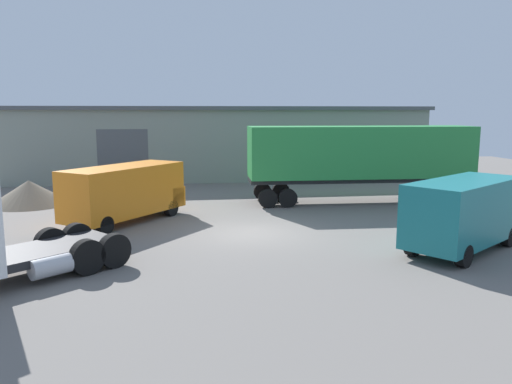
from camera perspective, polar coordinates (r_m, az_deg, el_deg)
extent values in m
plane|color=slate|center=(19.57, -0.68, -4.72)|extent=(60.00, 60.00, 0.00)
cube|color=gray|center=(36.47, -4.36, 5.53)|extent=(28.88, 6.96, 4.81)
cube|color=#474C51|center=(36.40, -4.41, 9.51)|extent=(29.38, 7.46, 0.25)
cube|color=#4C5156|center=(33.21, -14.95, 3.85)|extent=(3.20, 0.08, 3.60)
cube|color=#4C5156|center=(34.16, 6.79, 4.23)|extent=(3.20, 0.08, 3.60)
cube|color=#232326|center=(16.11, -22.12, -6.09)|extent=(4.11, 3.91, 0.24)
cylinder|color=#B2B2B7|center=(15.03, -22.42, -7.86)|extent=(1.20, 1.14, 0.56)
cylinder|color=black|center=(15.40, -18.75, -7.06)|extent=(1.00, 0.91, 1.05)
cylinder|color=black|center=(17.29, -22.41, -5.51)|extent=(1.00, 0.91, 1.05)
cylinder|color=black|center=(15.84, -15.91, -6.47)|extent=(1.00, 0.91, 1.05)
cylinder|color=black|center=(17.68, -19.79, -5.04)|extent=(1.00, 0.91, 1.05)
cube|color=#28843D|center=(26.47, 11.84, 4.54)|extent=(11.66, 2.94, 2.61)
cube|color=#232326|center=(26.62, 11.74, 1.49)|extent=(11.63, 2.19, 0.24)
cube|color=#232326|center=(28.74, 18.03, 0.42)|extent=(0.17, 0.17, 1.11)
cube|color=#232326|center=(27.30, 19.39, -0.09)|extent=(0.17, 0.17, 1.11)
cylinder|color=black|center=(26.87, 2.85, 0.10)|extent=(0.95, 0.34, 0.94)
cylinder|color=black|center=(24.73, 3.65, -0.70)|extent=(0.95, 0.34, 0.94)
cylinder|color=black|center=(26.73, 0.74, 0.07)|extent=(0.95, 0.34, 0.94)
cylinder|color=black|center=(24.58, 1.35, -0.74)|extent=(0.95, 0.34, 0.94)
cube|color=orange|center=(21.97, -14.79, 0.21)|extent=(5.02, 5.64, 2.06)
cube|color=orange|center=(23.85, -10.63, -0.38)|extent=(2.13, 1.94, 0.90)
cube|color=black|center=(23.41, -11.33, 1.88)|extent=(1.37, 1.10, 0.74)
cylinder|color=black|center=(24.15, -12.83, -1.41)|extent=(0.68, 0.75, 0.72)
cylinder|color=black|center=(23.05, -9.70, -1.81)|extent=(0.68, 0.75, 0.72)
cylinder|color=black|center=(21.44, -20.04, -3.07)|extent=(0.68, 0.75, 0.72)
cylinder|color=black|center=(20.19, -16.91, -3.64)|extent=(0.68, 0.75, 0.72)
cube|color=#197075|center=(18.23, 22.67, -1.99)|extent=(5.30, 4.54, 2.07)
cube|color=#197075|center=(20.32, 25.11, -2.74)|extent=(1.88, 2.16, 0.90)
cube|color=black|center=(19.78, 24.87, -0.08)|extent=(1.03, 1.42, 0.75)
cylinder|color=black|center=(20.32, 22.32, -3.86)|extent=(0.76, 0.66, 0.72)
cylinder|color=black|center=(19.71, 26.82, -4.55)|extent=(0.76, 0.66, 0.72)
cylinder|color=black|center=(17.29, 17.50, -5.79)|extent=(0.76, 0.66, 0.72)
cylinder|color=black|center=(16.57, 22.65, -6.73)|extent=(0.76, 0.66, 0.72)
cone|color=#665B4C|center=(27.94, -24.50, -0.05)|extent=(3.99, 3.99, 1.25)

